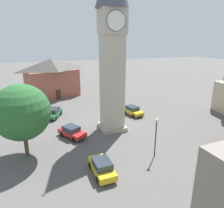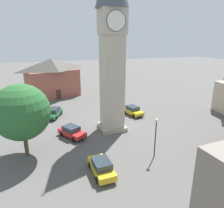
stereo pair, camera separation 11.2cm
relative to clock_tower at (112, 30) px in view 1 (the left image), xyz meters
The scene contains 10 objects.
ground_plane 13.75m from the clock_tower, 96.69° to the right, with size 200.00×200.00×0.00m, color #565451.
clock_tower is the anchor object (origin of this frame).
car_blue_kerb 14.71m from the clock_tower, 40.23° to the left, with size 2.67×4.42×1.53m.
car_silver_kerb 16.81m from the clock_tower, 113.75° to the right, with size 2.00×4.22×1.53m.
car_red_corner 14.31m from the clock_tower, behind, with size 3.60×4.40×1.53m.
car_white_side 16.93m from the clock_tower, 136.09° to the left, with size 3.23×4.46×1.53m.
pedestrian 15.87m from the clock_tower, 81.82° to the left, with size 0.54×0.30×1.69m.
tree 14.79m from the clock_tower, 161.32° to the right, with size 6.11×6.11×8.27m.
building_shop_left 24.22m from the clock_tower, 108.41° to the left, with size 12.74×9.23×8.56m.
lamp_post 13.88m from the clock_tower, 76.00° to the right, with size 0.36×0.36×4.58m.
Camera 1 is at (-8.87, -26.61, 12.72)m, focal length 33.27 mm.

